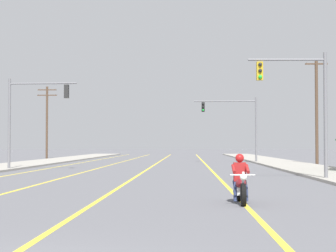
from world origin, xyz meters
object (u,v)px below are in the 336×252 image
(motorcycle_with_rider, at_px, (240,183))
(utility_pole_left_far, at_px, (47,119))
(traffic_signal_near_right, at_px, (304,97))
(utility_pole_right_far, at_px, (317,110))
(traffic_signal_near_left, at_px, (29,110))
(traffic_signal_mid_right, at_px, (237,119))

(motorcycle_with_rider, distance_m, utility_pole_left_far, 56.40)
(traffic_signal_near_right, bearing_deg, utility_pole_left_far, 118.24)
(traffic_signal_near_right, distance_m, utility_pole_right_far, 22.01)
(traffic_signal_near_left, xyz_separation_m, utility_pole_left_far, (-6.22, 31.26, 0.67))
(traffic_signal_near_left, relative_size, traffic_signal_mid_right, 1.00)
(traffic_signal_near_right, relative_size, traffic_signal_mid_right, 1.00)
(traffic_signal_near_right, bearing_deg, traffic_signal_near_left, 146.72)
(utility_pole_left_far, bearing_deg, traffic_signal_mid_right, -34.12)
(traffic_signal_near_left, xyz_separation_m, traffic_signal_mid_right, (15.47, 16.56, 0.08))
(traffic_signal_mid_right, bearing_deg, traffic_signal_near_left, -133.05)
(motorcycle_with_rider, height_order, traffic_signal_mid_right, traffic_signal_mid_right)
(traffic_signal_mid_right, relative_size, utility_pole_right_far, 0.69)
(traffic_signal_near_left, bearing_deg, utility_pole_left_far, 101.26)
(traffic_signal_mid_right, height_order, utility_pole_left_far, utility_pole_left_far)
(traffic_signal_near_right, height_order, traffic_signal_near_left, same)
(traffic_signal_near_right, bearing_deg, utility_pole_right_far, 76.04)
(traffic_signal_mid_right, xyz_separation_m, utility_pole_left_far, (-21.69, 14.70, 0.60))
(motorcycle_with_rider, relative_size, traffic_signal_near_left, 0.35)
(utility_pole_left_far, bearing_deg, traffic_signal_near_left, -78.74)
(motorcycle_with_rider, distance_m, utility_pole_right_far, 34.09)
(utility_pole_right_far, bearing_deg, motorcycle_with_rider, -106.12)
(traffic_signal_near_right, relative_size, utility_pole_left_far, 0.71)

